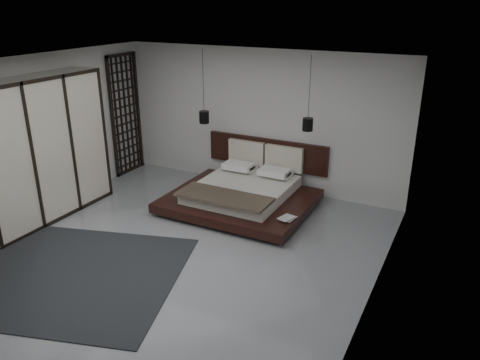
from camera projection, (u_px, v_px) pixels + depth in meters
The scene contains 13 objects.
floor at pixel (178, 247), 7.39m from camera, with size 6.00×6.00×0.00m, color gray.
ceiling at pixel (168, 67), 6.38m from camera, with size 6.00×6.00×0.00m, color white.
wall_back at pixel (259, 120), 9.37m from camera, with size 6.00×6.00×0.00m, color silver.
wall_left at pixel (31, 138), 8.16m from camera, with size 6.00×6.00×0.00m, color silver.
wall_right at pixel (380, 201), 5.61m from camera, with size 6.00×6.00×0.00m, color silver.
lattice_screen at pixel (126, 115), 10.21m from camera, with size 0.05×0.90×2.60m, color black.
bed at pixel (244, 192), 8.80m from camera, with size 2.58×2.31×1.04m.
book_lower at pixel (283, 217), 7.83m from camera, with size 0.20×0.27×0.03m, color #99724C.
book_upper at pixel (282, 216), 7.81m from camera, with size 0.20×0.27×0.02m, color #99724C.
pendant_left at pixel (204, 117), 9.12m from camera, with size 0.19×0.19×1.41m.
pendant_right at pixel (308, 124), 8.18m from camera, with size 0.18×0.18×1.30m.
wardrobe at pixel (41, 150), 8.03m from camera, with size 0.60×2.54×2.49m.
rug at pixel (51, 272), 6.70m from camera, with size 3.66×2.61×0.02m, color black.
Camera 1 is at (3.84, -5.34, 3.68)m, focal length 35.00 mm.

